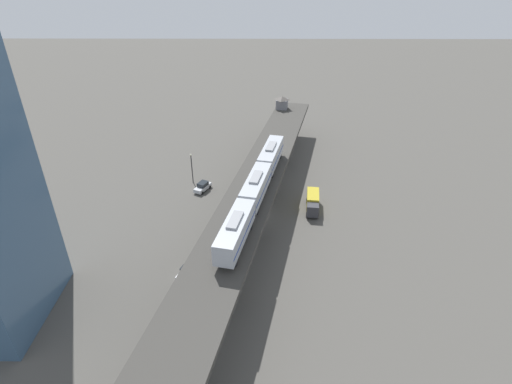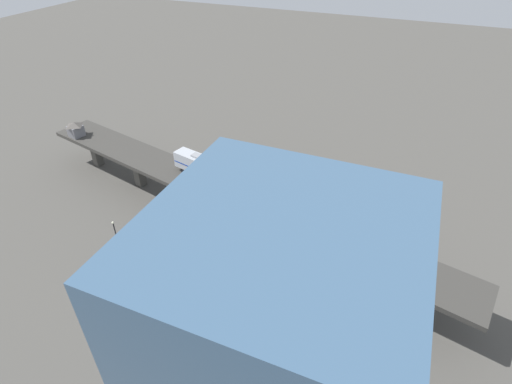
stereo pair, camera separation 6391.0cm
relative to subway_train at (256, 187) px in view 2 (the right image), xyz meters
The scene contains 8 objects.
ground_plane 12.82m from the subway_train, 91.26° to the right, with size 400.00×400.00×0.00m, color #4C4944.
elevated_viaduct 8.21m from the subway_train, 91.55° to the right, with size 28.20×91.63×8.11m.
subway_train is the anchor object (origin of this frame).
signal_hut 47.53m from the subway_train, 97.97° to the right, with size 3.84×3.84×3.40m.
street_car_white 17.16m from the subway_train, 42.23° to the left, with size 3.39×4.75×1.89m.
street_car_silver 22.78m from the subway_train, 56.18° to the right, with size 3.58×4.74×1.89m.
delivery_truck 17.16m from the subway_train, 138.68° to the right, with size 3.08×7.41×3.20m.
street_lamp 25.76m from the subway_train, 55.65° to the right, with size 0.44×0.44×6.94m.
Camera 2 is at (53.08, 29.40, 50.17)m, focal length 28.00 mm.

